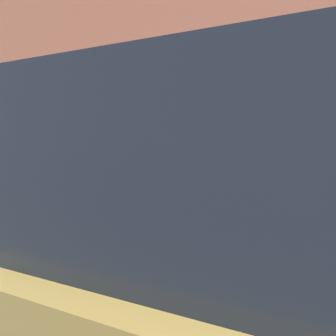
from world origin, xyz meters
TOP-DOWN VIEW (x-y plane):
  - sidewalk at (0.00, 2.20)m, footprint 24.00×2.80m
  - building_facade at (0.00, 4.84)m, footprint 24.00×0.30m
  - parking_meter at (-0.12, 1.03)m, footprint 0.22×0.14m

SIDE VIEW (x-z plane):
  - sidewalk at x=0.00m, z-range 0.00..0.15m
  - parking_meter at x=-0.12m, z-range 0.48..1.88m
  - building_facade at x=0.00m, z-range 0.00..6.14m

